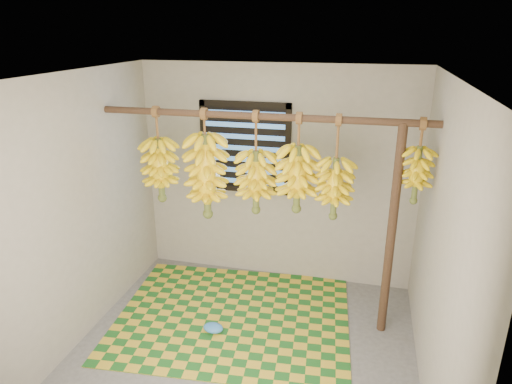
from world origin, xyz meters
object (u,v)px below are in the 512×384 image
(banana_bunch_f, at_px, (417,175))
(banana_bunch_b, at_px, (207,176))
(woven_mat, at_px, (233,317))
(plastic_bag, at_px, (213,328))
(banana_bunch_c, at_px, (256,182))
(support_post, at_px, (391,234))
(banana_bunch_e, at_px, (335,189))
(banana_bunch_a, at_px, (160,170))
(banana_bunch_d, at_px, (297,179))

(banana_bunch_f, bearing_deg, banana_bunch_b, 180.00)
(woven_mat, height_order, banana_bunch_b, banana_bunch_b)
(plastic_bag, bearing_deg, banana_bunch_c, 54.49)
(support_post, xyz_separation_m, banana_bunch_e, (-0.52, 0.00, 0.39))
(plastic_bag, xyz_separation_m, banana_bunch_f, (1.70, 0.44, 1.52))
(banana_bunch_b, bearing_deg, woven_mat, -28.89)
(banana_bunch_a, relative_size, banana_bunch_c, 0.96)
(banana_bunch_b, bearing_deg, plastic_bag, -68.74)
(woven_mat, relative_size, banana_bunch_a, 2.47)
(banana_bunch_b, relative_size, banana_bunch_f, 1.42)
(banana_bunch_c, bearing_deg, woven_mat, -141.57)
(banana_bunch_e, bearing_deg, woven_mat, -170.30)
(banana_bunch_a, bearing_deg, support_post, 0.00)
(banana_bunch_a, height_order, banana_bunch_c, same)
(woven_mat, relative_size, banana_bunch_d, 2.51)
(banana_bunch_c, xyz_separation_m, banana_bunch_d, (0.38, 0.00, 0.06))
(banana_bunch_c, bearing_deg, banana_bunch_d, 0.00)
(banana_bunch_a, bearing_deg, banana_bunch_c, 0.00)
(woven_mat, bearing_deg, banana_bunch_d, 15.10)
(banana_bunch_a, xyz_separation_m, banana_bunch_b, (0.47, 0.00, -0.03))
(banana_bunch_d, height_order, banana_bunch_e, same)
(woven_mat, distance_m, banana_bunch_d, 1.57)
(banana_bunch_a, height_order, banana_bunch_f, same)
(woven_mat, height_order, banana_bunch_d, banana_bunch_d)
(banana_bunch_f, bearing_deg, banana_bunch_c, 180.00)
(woven_mat, height_order, banana_bunch_f, banana_bunch_f)
(banana_bunch_d, relative_size, banana_bunch_e, 0.96)
(woven_mat, height_order, banana_bunch_c, banana_bunch_c)
(plastic_bag, xyz_separation_m, banana_bunch_d, (0.69, 0.44, 1.40))
(banana_bunch_a, distance_m, banana_bunch_e, 1.67)
(banana_bunch_c, bearing_deg, plastic_bag, -125.51)
(banana_bunch_c, height_order, banana_bunch_d, same)
(banana_bunch_d, distance_m, banana_bunch_e, 0.34)
(woven_mat, distance_m, banana_bunch_a, 1.63)
(banana_bunch_b, bearing_deg, support_post, 0.00)
(banana_bunch_e, bearing_deg, plastic_bag, -157.03)
(support_post, bearing_deg, banana_bunch_f, 0.00)
(plastic_bag, height_order, banana_bunch_f, banana_bunch_f)
(support_post, xyz_separation_m, plastic_bag, (-1.55, -0.44, -0.95))
(banana_bunch_a, distance_m, banana_bunch_b, 0.47)
(plastic_bag, relative_size, banana_bunch_c, 0.21)
(plastic_bag, relative_size, banana_bunch_d, 0.22)
(banana_bunch_c, distance_m, banana_bunch_e, 0.72)
(banana_bunch_b, bearing_deg, banana_bunch_c, 0.00)
(banana_bunch_a, bearing_deg, woven_mat, -11.73)
(plastic_bag, height_order, banana_bunch_c, banana_bunch_c)
(support_post, xyz_separation_m, woven_mat, (-1.43, -0.16, -0.99))
(support_post, relative_size, banana_bunch_f, 2.72)
(support_post, bearing_deg, banana_bunch_b, 180.00)
(support_post, xyz_separation_m, banana_bunch_c, (-1.24, 0.00, 0.39))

